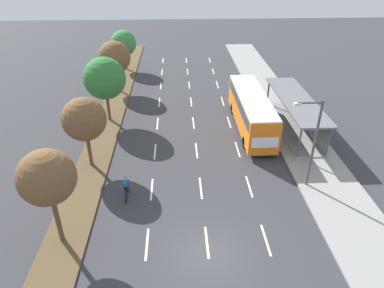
{
  "coord_description": "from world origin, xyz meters",
  "views": [
    {
      "loc": [
        -1.56,
        -13.69,
        15.17
      ],
      "look_at": [
        -0.43,
        10.38,
        1.2
      ],
      "focal_mm": 32.46,
      "sensor_mm": 36.0,
      "label": 1
    }
  ],
  "objects_px": {
    "median_tree_nearest": "(47,178)",
    "median_tree_fourth": "(114,57)",
    "bus_shelter": "(298,110)",
    "bus": "(251,108)",
    "cyclist": "(126,188)",
    "median_tree_third": "(105,78)",
    "streetlight": "(313,139)",
    "median_tree_fifth": "(123,43)",
    "median_tree_second": "(84,119)"
  },
  "relations": [
    {
      "from": "median_tree_nearest",
      "to": "median_tree_fourth",
      "type": "distance_m",
      "value": 24.05
    },
    {
      "from": "bus_shelter",
      "to": "bus",
      "type": "relative_size",
      "value": 1.01
    },
    {
      "from": "median_tree_fourth",
      "to": "cyclist",
      "type": "bearing_deg",
      "value": -80.49
    },
    {
      "from": "median_tree_third",
      "to": "streetlight",
      "type": "relative_size",
      "value": 0.95
    },
    {
      "from": "median_tree_nearest",
      "to": "median_tree_third",
      "type": "distance_m",
      "value": 16.03
    },
    {
      "from": "bus_shelter",
      "to": "median_tree_third",
      "type": "relative_size",
      "value": 1.84
    },
    {
      "from": "bus",
      "to": "median_tree_nearest",
      "type": "relative_size",
      "value": 1.88
    },
    {
      "from": "median_tree_third",
      "to": "cyclist",
      "type": "bearing_deg",
      "value": -75.76
    },
    {
      "from": "median_tree_fourth",
      "to": "streetlight",
      "type": "height_order",
      "value": "streetlight"
    },
    {
      "from": "median_tree_third",
      "to": "median_tree_fourth",
      "type": "bearing_deg",
      "value": 92.14
    },
    {
      "from": "median_tree_fifth",
      "to": "cyclist",
      "type": "bearing_deg",
      "value": -83.14
    },
    {
      "from": "bus",
      "to": "median_tree_third",
      "type": "height_order",
      "value": "median_tree_third"
    },
    {
      "from": "median_tree_second",
      "to": "median_tree_fourth",
      "type": "distance_m",
      "value": 16.03
    },
    {
      "from": "median_tree_second",
      "to": "streetlight",
      "type": "xyz_separation_m",
      "value": [
        15.78,
        -3.4,
        -0.15
      ]
    },
    {
      "from": "median_tree_third",
      "to": "median_tree_fourth",
      "type": "height_order",
      "value": "median_tree_third"
    },
    {
      "from": "median_tree_fourth",
      "to": "median_tree_fifth",
      "type": "height_order",
      "value": "median_tree_fourth"
    },
    {
      "from": "bus_shelter",
      "to": "cyclist",
      "type": "relative_size",
      "value": 6.26
    },
    {
      "from": "median_tree_fourth",
      "to": "streetlight",
      "type": "bearing_deg",
      "value": -50.66
    },
    {
      "from": "median_tree_second",
      "to": "median_tree_fifth",
      "type": "bearing_deg",
      "value": 90.37
    },
    {
      "from": "median_tree_second",
      "to": "streetlight",
      "type": "distance_m",
      "value": 16.14
    },
    {
      "from": "median_tree_third",
      "to": "median_tree_second",
      "type": "bearing_deg",
      "value": -91.13
    },
    {
      "from": "median_tree_nearest",
      "to": "median_tree_fifth",
      "type": "bearing_deg",
      "value": 90.13
    },
    {
      "from": "bus_shelter",
      "to": "median_tree_nearest",
      "type": "height_order",
      "value": "median_tree_nearest"
    },
    {
      "from": "median_tree_second",
      "to": "median_tree_fifth",
      "type": "distance_m",
      "value": 24.05
    },
    {
      "from": "bus",
      "to": "median_tree_third",
      "type": "bearing_deg",
      "value": 170.31
    },
    {
      "from": "bus",
      "to": "bus_shelter",
      "type": "bearing_deg",
      "value": -2.8
    },
    {
      "from": "median_tree_fifth",
      "to": "bus_shelter",
      "type": "bearing_deg",
      "value": -45.76
    },
    {
      "from": "cyclist",
      "to": "median_tree_fourth",
      "type": "relative_size",
      "value": 0.32
    },
    {
      "from": "median_tree_nearest",
      "to": "median_tree_fifth",
      "type": "xyz_separation_m",
      "value": [
        -0.07,
        32.06,
        -0.96
      ]
    },
    {
      "from": "median_tree_nearest",
      "to": "median_tree_third",
      "type": "bearing_deg",
      "value": 89.13
    },
    {
      "from": "median_tree_fifth",
      "to": "median_tree_second",
      "type": "bearing_deg",
      "value": -89.63
    },
    {
      "from": "median_tree_nearest",
      "to": "median_tree_fourth",
      "type": "relative_size",
      "value": 1.05
    },
    {
      "from": "median_tree_nearest",
      "to": "median_tree_fourth",
      "type": "xyz_separation_m",
      "value": [
        -0.06,
        24.04,
        -0.56
      ]
    },
    {
      "from": "median_tree_nearest",
      "to": "streetlight",
      "type": "height_order",
      "value": "streetlight"
    },
    {
      "from": "bus_shelter",
      "to": "median_tree_fifth",
      "type": "distance_m",
      "value": 25.93
    },
    {
      "from": "median_tree_second",
      "to": "streetlight",
      "type": "relative_size",
      "value": 0.86
    },
    {
      "from": "median_tree_fifth",
      "to": "streetlight",
      "type": "bearing_deg",
      "value": -59.85
    },
    {
      "from": "bus",
      "to": "median_tree_fifth",
      "type": "bearing_deg",
      "value": 126.92
    },
    {
      "from": "median_tree_second",
      "to": "streetlight",
      "type": "height_order",
      "value": "streetlight"
    },
    {
      "from": "bus",
      "to": "median_tree_fourth",
      "type": "relative_size",
      "value": 1.97
    },
    {
      "from": "bus_shelter",
      "to": "median_tree_nearest",
      "type": "xyz_separation_m",
      "value": [
        -17.98,
        -13.52,
        2.7
      ]
    },
    {
      "from": "median_tree_fourth",
      "to": "median_tree_third",
      "type": "bearing_deg",
      "value": -87.86
    },
    {
      "from": "median_tree_second",
      "to": "median_tree_third",
      "type": "relative_size",
      "value": 0.9
    },
    {
      "from": "bus_shelter",
      "to": "median_tree_nearest",
      "type": "relative_size",
      "value": 1.9
    },
    {
      "from": "median_tree_fourth",
      "to": "median_tree_nearest",
      "type": "bearing_deg",
      "value": -89.87
    },
    {
      "from": "median_tree_third",
      "to": "median_tree_fifth",
      "type": "xyz_separation_m",
      "value": [
        -0.32,
        16.03,
        -0.73
      ]
    },
    {
      "from": "bus_shelter",
      "to": "cyclist",
      "type": "bearing_deg",
      "value": -146.82
    },
    {
      "from": "cyclist",
      "to": "streetlight",
      "type": "bearing_deg",
      "value": 3.1
    },
    {
      "from": "bus",
      "to": "cyclist",
      "type": "relative_size",
      "value": 6.2
    },
    {
      "from": "cyclist",
      "to": "bus",
      "type": "bearing_deg",
      "value": 43.33
    }
  ]
}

